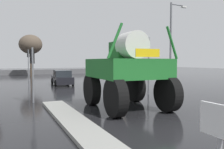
{
  "coord_description": "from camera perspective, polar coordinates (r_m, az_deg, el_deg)",
  "views": [
    {
      "loc": [
        -5.93,
        -5.69,
        2.45
      ],
      "look_at": [
        -0.32,
        6.4,
        1.67
      ],
      "focal_mm": 36.77,
      "sensor_mm": 36.0,
      "label": 1
    }
  ],
  "objects": [
    {
      "name": "traffic_signal_near_left",
      "position": [
        14.31,
        -19.21,
        2.81
      ],
      "size": [
        0.24,
        0.54,
        3.25
      ],
      "color": "slate",
      "rests_on": "ground"
    },
    {
      "name": "traffic_signal_near_right",
      "position": [
        17.12,
        8.84,
        5.31
      ],
      "size": [
        0.24,
        0.54,
        4.18
      ],
      "color": "slate",
      "rests_on": "ground"
    },
    {
      "name": "sedan_ahead",
      "position": [
        24.23,
        -12.29,
        -0.84
      ],
      "size": [
        2.08,
        4.2,
        1.52
      ],
      "rotation": [
        0.0,
        0.0,
        1.51
      ],
      "color": "black",
      "rests_on": "ground"
    },
    {
      "name": "ground_plane",
      "position": [
        24.55,
        -10.8,
        -2.44
      ],
      "size": [
        120.0,
        120.0,
        0.0
      ],
      "primitive_type": "plane",
      "color": "black"
    },
    {
      "name": "median_island",
      "position": [
        8.17,
        -7.07,
        -13.6
      ],
      "size": [
        1.13,
        11.66,
        0.15
      ],
      "primitive_type": "cube",
      "color": "gray",
      "rests_on": "ground"
    },
    {
      "name": "bare_tree_far_center",
      "position": [
        39.33,
        -19.58,
        7.03
      ],
      "size": [
        3.63,
        3.63,
        6.68
      ],
      "color": "#473828",
      "rests_on": "ground"
    },
    {
      "name": "bare_tree_right",
      "position": [
        29.69,
        4.66,
        7.24
      ],
      "size": [
        3.26,
        3.26,
        5.88
      ],
      "color": "#473828",
      "rests_on": "ground"
    },
    {
      "name": "traffic_signal_far_left",
      "position": [
        30.4,
        -20.11,
        3.88
      ],
      "size": [
        0.24,
        0.55,
        3.89
      ],
      "color": "slate",
      "rests_on": "ground"
    },
    {
      "name": "lane_arrow_sign",
      "position": [
        3.46,
        25.01,
        -15.63
      ],
      "size": [
        0.07,
        0.6,
        1.74
      ],
      "color": "#99999E",
      "rests_on": "median_island"
    },
    {
      "name": "oversize_sprayer",
      "position": [
        11.94,
        3.81,
        0.85
      ],
      "size": [
        3.69,
        5.02,
        4.1
      ],
      "rotation": [
        0.0,
        0.0,
        1.55
      ],
      "color": "black",
      "rests_on": "ground"
    },
    {
      "name": "roadside_barrier",
      "position": [
        44.24,
        -17.17,
        0.61
      ],
      "size": [
        27.35,
        0.24,
        0.9
      ],
      "primitive_type": "cube",
      "color": "#59595B",
      "rests_on": "ground"
    },
    {
      "name": "streetlight_near_right",
      "position": [
        21.73,
        14.68,
        8.11
      ],
      "size": [
        1.82,
        0.24,
        7.72
      ],
      "color": "slate",
      "rests_on": "ground"
    }
  ]
}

